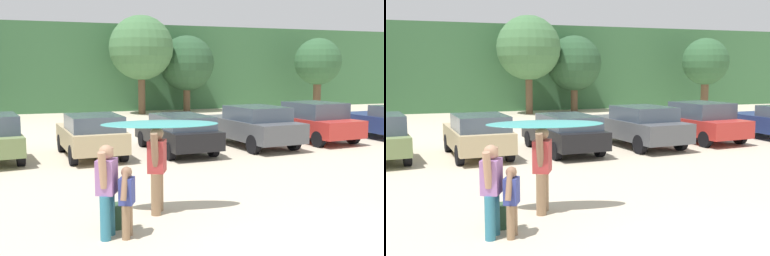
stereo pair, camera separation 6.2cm
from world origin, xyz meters
TOP-DOWN VIEW (x-y plane):
  - hillside_ridge at (0.00, 33.74)m, footprint 108.00×12.00m
  - tree_left at (2.54, 25.28)m, footprint 4.19×4.19m
  - tree_far_right at (6.00, 26.22)m, footprint 3.82×3.82m
  - tree_ridge_back at (15.34, 24.25)m, footprint 3.36×3.36m
  - parked_car_tan at (-2.71, 10.60)m, footprint 1.99×4.07m
  - parked_car_black at (0.31, 10.60)m, footprint 2.02×4.58m
  - parked_car_dark_gray at (3.41, 10.83)m, footprint 2.36×4.67m
  - parked_car_red at (6.38, 11.20)m, footprint 2.39×4.15m
  - person_adult at (-2.28, 3.83)m, footprint 0.48×0.76m
  - person_child at (-3.16, 2.61)m, footprint 0.35×0.55m
  - person_companion at (-3.49, 2.72)m, footprint 0.45×0.65m
  - surfboard_teal at (-2.21, 3.84)m, footprint 2.48×1.13m
  - backpack_dropped at (-3.27, 3.18)m, footprint 0.24×0.34m

SIDE VIEW (x-z plane):
  - backpack_dropped at x=-3.27m, z-range 0.00..0.45m
  - person_child at x=-3.16m, z-range 0.08..1.35m
  - parked_car_black at x=0.31m, z-range 0.05..1.42m
  - parked_car_tan at x=-2.71m, z-range 0.04..1.51m
  - parked_car_dark_gray at x=3.41m, z-range 0.04..1.60m
  - parked_car_red at x=6.38m, z-range 0.03..1.63m
  - person_companion at x=-3.49m, z-range 0.11..1.76m
  - person_adult at x=-2.28m, z-range 0.12..1.91m
  - surfboard_teal at x=-2.21m, z-range 1.76..1.92m
  - hillside_ridge at x=0.00m, z-range 0.00..6.08m
  - tree_far_right at x=6.00m, z-range 0.71..5.98m
  - tree_ridge_back at x=15.34m, z-range 0.87..6.04m
  - tree_left at x=2.54m, z-range 1.10..7.53m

